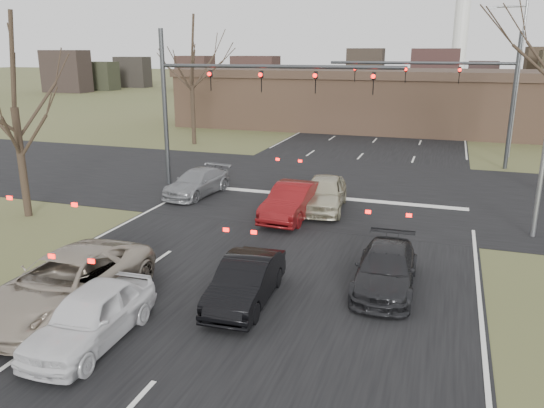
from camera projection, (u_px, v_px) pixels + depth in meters
The scene contains 16 objects.
ground at pixel (211, 320), 14.13m from camera, with size 360.00×360.00×0.00m, color #4D532C.
road_main at pixel (406, 106), 68.76m from camera, with size 14.00×300.00×0.02m, color black.
road_cross at pixel (332, 188), 27.78m from camera, with size 200.00×14.00×0.02m, color black.
building at pixel (410, 100), 47.37m from camera, with size 42.40×10.40×5.30m.
mast_arm_near at pixel (222, 90), 26.15m from camera, with size 12.12×0.24×8.00m.
mast_arm_far at pixel (464, 84), 31.78m from camera, with size 11.12×0.24×8.00m.
streetlight_right_far at pixel (516, 72), 34.31m from camera, with size 2.34×0.25×10.00m.
tree_left_near at pixel (8, 60), 21.28m from camera, with size 5.10×5.10×8.50m.
tree_left_far at pixel (190, 45), 38.82m from camera, with size 5.70×5.70×9.50m.
car_silver_suv at pixel (67, 283), 14.54m from camera, with size 2.61×5.65×1.57m, color #A39684.
car_white_sedan at pixel (91, 316), 12.92m from camera, with size 1.65×4.11×1.40m, color silver.
car_black_hatch at pixel (246, 281), 14.98m from camera, with size 1.38×3.96×1.30m, color black.
car_charcoal_sedan at pixel (386, 269), 15.89m from camera, with size 1.74×4.28×1.24m, color black.
car_grey_ahead at pixel (197, 183), 26.27m from camera, with size 1.76×4.33×1.26m, color gray.
car_red_ahead at pixel (293, 201), 22.63m from camera, with size 1.57×4.52×1.49m, color #5E0D0F.
car_silver_ahead at pixel (324, 193), 23.78m from camera, with size 1.81×4.50×1.53m, color #BAB596.
Camera 1 is at (5.60, -11.52, 6.92)m, focal length 35.00 mm.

